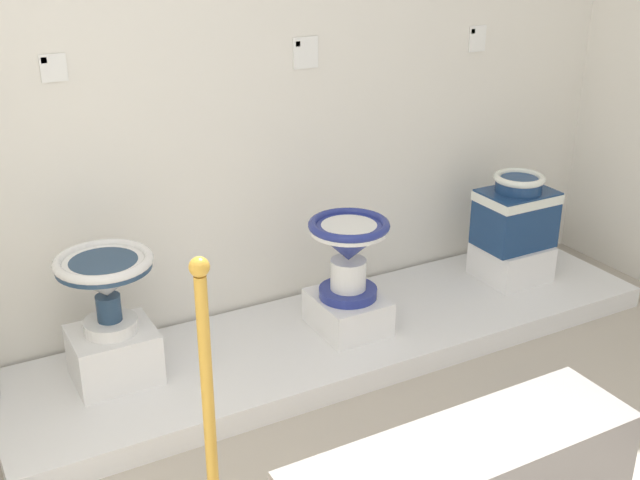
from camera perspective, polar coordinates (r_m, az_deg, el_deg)
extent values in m
cube|color=white|center=(3.89, -1.78, 15.53)|extent=(4.01, 0.06, 3.07)
cube|color=white|center=(3.98, 1.55, -6.91)|extent=(3.27, 0.83, 0.11)
cube|color=white|center=(3.61, -14.49, -7.94)|extent=(0.35, 0.31, 0.23)
cylinder|color=white|center=(3.54, -14.72, -5.92)|extent=(0.23, 0.23, 0.05)
cylinder|color=navy|center=(3.50, -14.86, -4.71)|extent=(0.11, 0.11, 0.12)
cone|color=white|center=(3.44, -15.09, -2.67)|extent=(0.40, 0.40, 0.16)
cylinder|color=navy|center=(3.41, -15.20, -1.75)|extent=(0.40, 0.40, 0.03)
torus|color=white|center=(3.41, -15.23, -1.44)|extent=(0.41, 0.41, 0.04)
cylinder|color=navy|center=(3.41, -15.22, -1.52)|extent=(0.28, 0.28, 0.01)
cube|color=white|center=(3.90, 1.99, -5.17)|extent=(0.31, 0.37, 0.17)
cylinder|color=navy|center=(3.85, 2.01, -3.75)|extent=(0.28, 0.28, 0.04)
cylinder|color=white|center=(3.81, 2.03, -2.46)|extent=(0.17, 0.17, 0.15)
cone|color=navy|center=(3.74, 2.07, -0.19)|extent=(0.37, 0.37, 0.18)
cylinder|color=white|center=(3.72, 2.08, 0.80)|extent=(0.37, 0.37, 0.03)
torus|color=navy|center=(3.71, 2.09, 1.09)|extent=(0.38, 0.38, 0.04)
cylinder|color=white|center=(3.71, 2.09, 1.02)|extent=(0.26, 0.26, 0.01)
cube|color=white|center=(4.54, 13.49, -1.46)|extent=(0.35, 0.33, 0.20)
cube|color=navy|center=(4.44, 13.79, 1.53)|extent=(0.39, 0.28, 0.31)
cube|color=white|center=(4.40, 13.93, 2.98)|extent=(0.39, 0.29, 0.05)
cylinder|color=navy|center=(4.37, 14.02, 3.86)|extent=(0.25, 0.25, 0.07)
torus|color=white|center=(4.36, 14.07, 4.32)|extent=(0.27, 0.27, 0.04)
cube|color=white|center=(3.51, -18.51, 11.59)|extent=(0.11, 0.01, 0.11)
cube|color=#386BAD|center=(3.49, -19.14, 12.04)|extent=(0.02, 0.01, 0.02)
cube|color=white|center=(3.89, -1.04, 13.24)|extent=(0.13, 0.01, 0.15)
cube|color=slate|center=(3.87, -1.60, 13.84)|extent=(0.02, 0.01, 0.02)
cube|color=white|center=(4.47, 11.19, 13.94)|extent=(0.11, 0.01, 0.14)
cube|color=#5B9E4C|center=(4.44, 10.88, 14.44)|extent=(0.02, 0.01, 0.02)
cylinder|color=gold|center=(2.64, -7.94, -12.34)|extent=(0.04, 0.04, 0.99)
sphere|color=gold|center=(2.38, -8.63, -1.91)|extent=(0.06, 0.06, 0.06)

